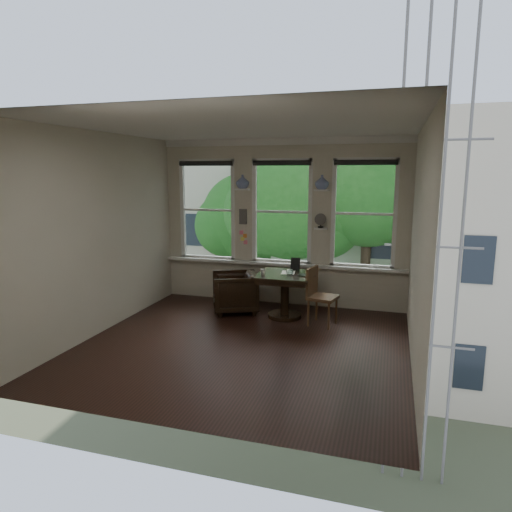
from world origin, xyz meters
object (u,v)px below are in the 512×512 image
(side_chair_right, at_px, (323,297))
(laptop, at_px, (305,276))
(mug, at_px, (263,272))
(table, at_px, (285,296))
(armchair_left, at_px, (235,292))

(side_chair_right, bearing_deg, laptop, 88.41)
(laptop, distance_m, mug, 0.70)
(mug, bearing_deg, laptop, 0.47)
(side_chair_right, height_order, laptop, side_chair_right)
(side_chair_right, bearing_deg, mug, 98.62)
(side_chair_right, bearing_deg, table, 85.06)
(side_chair_right, bearing_deg, armchair_left, 93.01)
(laptop, bearing_deg, table, -174.60)
(armchair_left, xyz_separation_m, side_chair_right, (1.57, -0.27, 0.11))
(table, xyz_separation_m, armchair_left, (-0.91, 0.06, -0.03))
(table, xyz_separation_m, mug, (-0.34, -0.14, 0.42))
(armchair_left, relative_size, laptop, 2.64)
(side_chair_right, distance_m, mug, 1.06)
(table, bearing_deg, laptop, -20.51)
(armchair_left, xyz_separation_m, laptop, (1.27, -0.19, 0.41))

